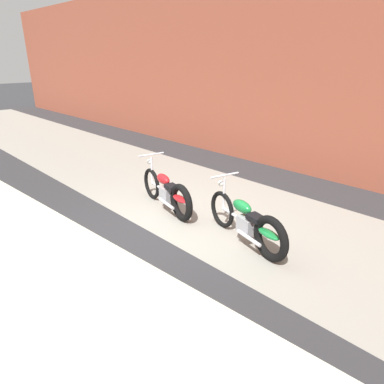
% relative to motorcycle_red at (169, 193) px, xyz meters
% --- Properties ---
extents(ground_plane, '(80.00, 80.00, 0.00)m').
position_rel_motorcycle_red_xyz_m(ground_plane, '(0.48, -0.84, -0.40)').
color(ground_plane, '#2D2D30').
extents(sidewalk_slab, '(36.00, 3.50, 0.01)m').
position_rel_motorcycle_red_xyz_m(sidewalk_slab, '(0.48, 0.91, -0.40)').
color(sidewalk_slab, gray).
rests_on(sidewalk_slab, ground).
extents(brick_building_wall, '(36.00, 0.50, 5.23)m').
position_rel_motorcycle_red_xyz_m(brick_building_wall, '(0.48, 4.36, 2.22)').
color(brick_building_wall, brown).
rests_on(brick_building_wall, ground).
extents(motorcycle_red, '(1.98, 0.72, 1.03)m').
position_rel_motorcycle_red_xyz_m(motorcycle_red, '(0.00, 0.00, 0.00)').
color(motorcycle_red, black).
rests_on(motorcycle_red, ground).
extents(motorcycle_green, '(1.97, 0.76, 1.03)m').
position_rel_motorcycle_red_xyz_m(motorcycle_green, '(1.97, 0.06, 0.00)').
color(motorcycle_green, black).
rests_on(motorcycle_green, ground).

